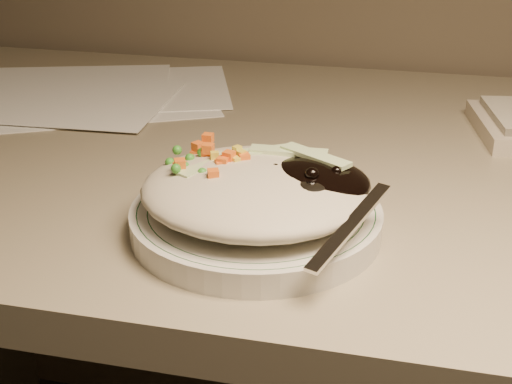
# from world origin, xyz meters

# --- Properties ---
(desk) EXTENTS (1.40, 0.70, 0.74)m
(desk) POSITION_xyz_m (0.00, 1.38, 0.54)
(desk) COLOR gray
(desk) RESTS_ON ground
(plate) EXTENTS (0.22, 0.22, 0.02)m
(plate) POSITION_xyz_m (-0.07, 1.18, 0.75)
(plate) COLOR silver
(plate) RESTS_ON desk
(plate_rim) EXTENTS (0.20, 0.20, 0.00)m
(plate_rim) POSITION_xyz_m (-0.07, 1.18, 0.76)
(plate_rim) COLOR #144723
(plate_rim) RESTS_ON plate
(meal) EXTENTS (0.21, 0.19, 0.05)m
(meal) POSITION_xyz_m (-0.06, 1.18, 0.78)
(meal) COLOR #B1A790
(meal) RESTS_ON plate
(papers) EXTENTS (0.44, 0.36, 0.00)m
(papers) POSITION_xyz_m (-0.38, 1.51, 0.74)
(papers) COLOR white
(papers) RESTS_ON desk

